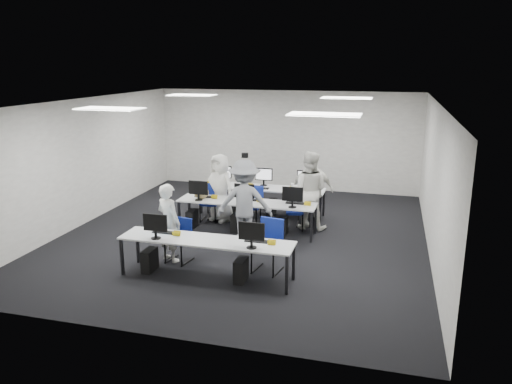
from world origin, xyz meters
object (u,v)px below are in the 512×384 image
(chair_4, at_px, (295,218))
(chair_6, at_px, (253,211))
(desk_front, at_px, (206,242))
(chair_2, at_px, (210,210))
(chair_0, at_px, (179,248))
(student_0, at_px, (169,223))
(student_2, at_px, (220,188))
(chair_3, at_px, (252,213))
(chair_5, at_px, (216,206))
(chair_7, at_px, (306,213))
(chair_1, at_px, (268,255))
(student_1, at_px, (309,190))
(student_3, at_px, (311,190))
(desk_mid, at_px, (247,204))
(photographer, at_px, (245,202))

(chair_4, xyz_separation_m, chair_6, (-1.07, 0.22, 0.04))
(desk_front, relative_size, chair_2, 3.71)
(chair_0, bearing_deg, student_0, -171.60)
(chair_2, height_order, chair_6, chair_6)
(chair_2, height_order, student_2, student_2)
(chair_2, relative_size, chair_3, 0.92)
(chair_0, relative_size, chair_2, 0.99)
(desk_front, relative_size, chair_4, 3.88)
(chair_0, height_order, chair_5, chair_5)
(desk_front, xyz_separation_m, chair_7, (1.25, 3.47, -0.38))
(chair_2, relative_size, student_0, 0.55)
(chair_1, height_order, student_1, student_1)
(chair_0, bearing_deg, chair_1, 9.79)
(chair_4, bearing_deg, student_0, -138.57)
(chair_7, xyz_separation_m, student_3, (0.10, 0.02, 0.58))
(chair_7, distance_m, student_3, 0.59)
(chair_4, distance_m, student_1, 0.74)
(student_0, bearing_deg, chair_0, -156.73)
(desk_mid, distance_m, chair_3, 0.66)
(chair_4, bearing_deg, chair_0, -135.58)
(chair_1, height_order, chair_2, chair_1)
(chair_3, relative_size, student_3, 0.53)
(student_0, xyz_separation_m, student_1, (2.32, 2.68, 0.14))
(chair_3, bearing_deg, chair_0, -101.00)
(desk_mid, bearing_deg, student_1, 26.38)
(chair_4, height_order, chair_6, chair_6)
(chair_3, distance_m, photographer, 1.39)
(chair_4, height_order, student_3, student_3)
(chair_4, xyz_separation_m, student_1, (0.29, 0.15, 0.66))
(chair_1, bearing_deg, chair_7, 94.73)
(student_2, distance_m, photographer, 1.71)
(desk_front, height_order, student_2, student_2)
(desk_mid, relative_size, chair_3, 3.42)
(desk_mid, distance_m, student_0, 2.26)
(chair_1, distance_m, chair_3, 2.76)
(chair_2, distance_m, student_0, 2.69)
(desk_front, bearing_deg, student_2, 104.89)
(student_0, height_order, student_2, student_2)
(chair_7, xyz_separation_m, student_2, (-2.12, -0.19, 0.54))
(desk_front, bearing_deg, student_0, 149.91)
(student_0, xyz_separation_m, student_3, (2.34, 2.91, 0.09))
(student_0, bearing_deg, chair_5, -63.73)
(chair_2, bearing_deg, photographer, -49.45)
(desk_front, distance_m, desk_mid, 2.60)
(chair_5, bearing_deg, student_3, -20.84)
(chair_0, height_order, chair_4, chair_0)
(student_2, bearing_deg, chair_7, 29.72)
(student_3, height_order, photographer, photographer)
(chair_7, bearing_deg, photographer, -130.59)
(student_3, bearing_deg, student_1, -111.56)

